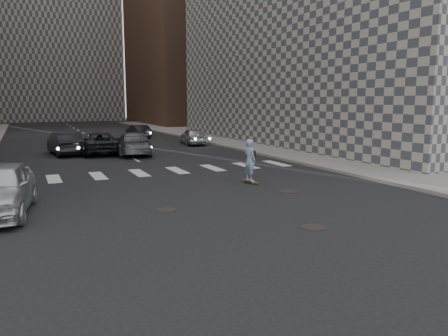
% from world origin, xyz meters
% --- Properties ---
extents(ground, '(160.00, 160.00, 0.00)m').
position_xyz_m(ground, '(0.00, 0.00, 0.00)').
color(ground, black).
rests_on(ground, ground).
extents(sidewalk_right, '(13.00, 80.00, 0.15)m').
position_xyz_m(sidewalk_right, '(14.50, 20.00, 0.07)').
color(sidewalk_right, gray).
rests_on(sidewalk_right, ground).
extents(building_right, '(15.00, 33.00, 22.00)m').
position_xyz_m(building_right, '(18.49, 18.49, 10.98)').
color(building_right, '#ADA08E').
rests_on(building_right, ground).
extents(tower_right, '(18.00, 24.00, 36.00)m').
position_xyz_m(tower_right, '(20.00, 55.00, 18.00)').
color(tower_right, brown).
rests_on(tower_right, ground).
extents(manhole_a, '(0.70, 0.70, 0.02)m').
position_xyz_m(manhole_a, '(1.20, -2.50, 0.01)').
color(manhole_a, black).
rests_on(manhole_a, ground).
extents(manhole_b, '(0.70, 0.70, 0.02)m').
position_xyz_m(manhole_b, '(-2.00, 1.20, 0.01)').
color(manhole_b, black).
rests_on(manhole_b, ground).
extents(manhole_c, '(0.70, 0.70, 0.02)m').
position_xyz_m(manhole_c, '(3.30, 2.00, 0.01)').
color(manhole_c, black).
rests_on(manhole_c, ground).
extents(skateboarder, '(0.53, 1.00, 1.94)m').
position_xyz_m(skateboarder, '(2.76, 4.28, 1.02)').
color(skateboarder, brown).
rests_on(skateboarder, ground).
extents(traffic_car_a, '(2.12, 4.74, 1.51)m').
position_xyz_m(traffic_car_a, '(-3.66, 18.44, 0.75)').
color(traffic_car_a, black).
rests_on(traffic_car_a, ground).
extents(traffic_car_b, '(2.82, 5.53, 1.54)m').
position_xyz_m(traffic_car_b, '(0.50, 16.63, 0.77)').
color(traffic_car_b, '#575B5F').
rests_on(traffic_car_b, ground).
extents(traffic_car_c, '(2.60, 5.32, 1.46)m').
position_xyz_m(traffic_car_c, '(-1.53, 18.00, 0.73)').
color(traffic_car_c, black).
rests_on(traffic_car_c, ground).
extents(traffic_car_d, '(2.11, 4.15, 1.35)m').
position_xyz_m(traffic_car_d, '(6.50, 21.30, 0.68)').
color(traffic_car_d, '#AEB1B6').
rests_on(traffic_car_d, ground).
extents(traffic_car_e, '(1.74, 4.08, 1.31)m').
position_xyz_m(traffic_car_e, '(3.87, 29.11, 0.65)').
color(traffic_car_e, black).
rests_on(traffic_car_e, ground).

